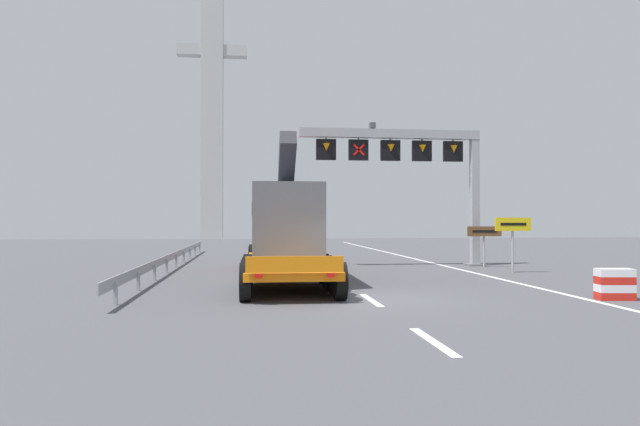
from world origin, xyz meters
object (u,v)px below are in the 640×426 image
tourist_info_sign_brown (484,236)px  bridge_pylon_distant (212,84)px  exit_sign_yellow (513,230)px  overhead_lane_gantry (413,157)px  heavy_haul_truck_orange (283,228)px  crash_barrier_striped (615,284)px

tourist_info_sign_brown → bridge_pylon_distant: (-16.48, 48.84, 18.52)m
bridge_pylon_distant → exit_sign_yellow: bearing=-72.3°
overhead_lane_gantry → bridge_pylon_distant: bearing=105.5°
heavy_haul_truck_orange → exit_sign_yellow: heavy_haul_truck_orange is taller
exit_sign_yellow → crash_barrier_striped: exit_sign_yellow is taller
tourist_info_sign_brown → exit_sign_yellow: bearing=-89.3°
heavy_haul_truck_orange → bridge_pylon_distant: bridge_pylon_distant is taller
tourist_info_sign_brown → crash_barrier_striped: bearing=-94.6°
tourist_info_sign_brown → crash_barrier_striped: (-0.94, -11.59, -1.10)m
tourist_info_sign_brown → overhead_lane_gantry: bearing=161.4°
crash_barrier_striped → bridge_pylon_distant: size_ratio=0.03×
tourist_info_sign_brown → bridge_pylon_distant: 54.77m
heavy_haul_truck_orange → tourist_info_sign_brown: bearing=18.3°
overhead_lane_gantry → heavy_haul_truck_orange: 8.85m
heavy_haul_truck_orange → crash_barrier_striped: size_ratio=13.30×
overhead_lane_gantry → crash_barrier_striped: bearing=-79.6°
exit_sign_yellow → bridge_pylon_distant: (-16.51, 51.88, 18.20)m
exit_sign_yellow → crash_barrier_striped: (-0.98, -8.55, -1.41)m
overhead_lane_gantry → bridge_pylon_distant: size_ratio=0.24×
overhead_lane_gantry → crash_barrier_striped: (2.32, -12.69, -5.02)m
tourist_info_sign_brown → bridge_pylon_distant: size_ratio=0.05×
exit_sign_yellow → tourist_info_sign_brown: exit_sign_yellow is taller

